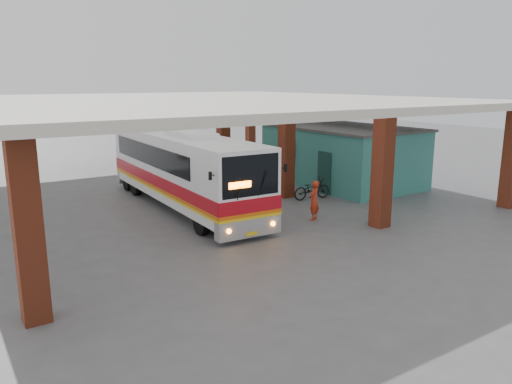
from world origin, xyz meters
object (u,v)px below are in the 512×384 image
object	(u,v)px
coach_bus	(183,169)
pedestrian	(314,200)
motorcycle	(312,189)
red_chair	(255,169)

from	to	relation	value
coach_bus	pedestrian	bearing A→B (deg)	-51.64
motorcycle	pedestrian	world-z (taller)	pedestrian
motorcycle	pedestrian	size ratio (longest dim) A/B	1.19
coach_bus	motorcycle	xyz separation A→B (m)	(5.70, -1.94, -1.21)
motorcycle	pedestrian	distance (m)	3.60
coach_bus	pedestrian	distance (m)	5.96
motorcycle	red_chair	bearing A→B (deg)	-1.86
pedestrian	red_chair	bearing A→B (deg)	-137.58
coach_bus	pedestrian	xyz separation A→B (m)	(3.47, -4.75, -0.91)
pedestrian	red_chair	size ratio (longest dim) A/B	1.81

